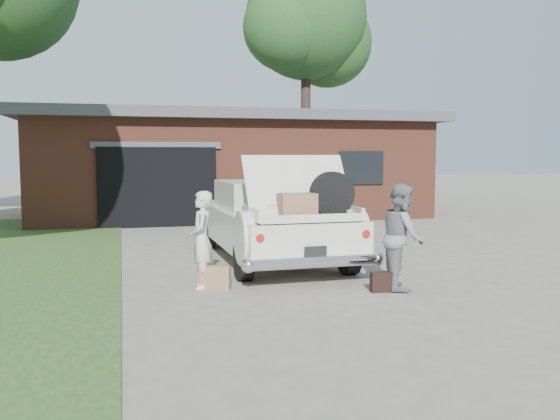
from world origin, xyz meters
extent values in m
plane|color=gray|center=(0.00, 0.00, 0.00)|extent=(90.00, 90.00, 0.00)
cube|color=brown|center=(1.00, 11.50, 1.50)|extent=(12.00, 7.00, 3.00)
cube|color=#4C4C51|center=(1.00, 11.50, 3.15)|extent=(12.80, 7.80, 0.30)
cube|color=black|center=(-1.50, 8.05, 1.10)|extent=(3.20, 0.30, 2.20)
cube|color=#4C4C51|center=(-1.50, 7.98, 2.25)|extent=(3.50, 0.12, 0.18)
cube|color=black|center=(4.50, 7.98, 1.60)|extent=(1.40, 0.08, 1.00)
cylinder|color=#38281E|center=(5.64, 17.18, 3.21)|extent=(0.44, 0.44, 6.42)
sphere|color=#2F5121|center=(5.64, 17.18, 8.03)|extent=(5.41, 5.41, 5.41)
sphere|color=#2F5121|center=(6.86, 17.72, 7.11)|extent=(4.06, 4.06, 4.06)
sphere|color=#2F5121|center=(4.56, 16.51, 7.45)|extent=(3.78, 3.78, 3.78)
cube|color=beige|center=(0.24, 2.24, 0.63)|extent=(2.01, 5.10, 0.66)
cube|color=#B2AE9D|center=(0.24, 2.54, 1.22)|extent=(1.70, 2.05, 0.53)
cube|color=black|center=(0.22, 3.51, 1.20)|extent=(1.57, 0.11, 0.45)
cube|color=black|center=(0.26, 1.58, 1.20)|extent=(1.57, 0.11, 0.45)
cylinder|color=black|center=(-0.62, 0.50, 0.33)|extent=(0.23, 0.67, 0.67)
cylinder|color=black|center=(1.16, 0.53, 0.33)|extent=(0.23, 0.67, 0.67)
cylinder|color=black|center=(-0.68, 3.95, 0.33)|extent=(0.23, 0.67, 0.67)
cylinder|color=black|center=(1.11, 3.98, 0.33)|extent=(0.23, 0.67, 0.67)
cylinder|color=silver|center=(0.29, -0.34, 0.41)|extent=(2.08, 0.22, 0.18)
cylinder|color=#A5140F|center=(-0.54, -0.29, 0.79)|extent=(0.12, 0.10, 0.12)
cylinder|color=#A5140F|center=(1.12, -0.26, 0.79)|extent=(0.12, 0.10, 0.12)
cube|color=black|center=(0.29, -0.36, 0.56)|extent=(0.34, 0.03, 0.17)
cube|color=black|center=(0.28, 0.31, 0.98)|extent=(1.59, 1.14, 0.04)
cube|color=beige|center=(-0.53, 0.30, 1.08)|extent=(0.08, 1.12, 0.18)
cube|color=beige|center=(1.09, 0.33, 1.08)|extent=(0.08, 1.12, 0.18)
cube|color=beige|center=(0.29, -0.24, 1.04)|extent=(1.62, 0.09, 0.12)
cube|color=beige|center=(0.27, 0.55, 1.49)|extent=(1.71, 0.71, 0.99)
cube|color=#3E2C1A|center=(0.03, 0.53, 1.11)|extent=(0.64, 0.42, 0.20)
cube|color=#99684E|center=(0.16, 0.18, 1.20)|extent=(0.57, 0.38, 0.39)
cube|color=black|center=(0.34, 0.63, 1.09)|extent=(0.55, 0.36, 0.17)
cylinder|color=black|center=(0.77, 0.27, 1.36)|extent=(0.72, 0.17, 0.72)
imported|color=beige|center=(-1.33, 0.16, 0.73)|extent=(0.42, 0.57, 1.45)
imported|color=slate|center=(1.53, -0.66, 0.79)|extent=(0.78, 0.90, 1.57)
cube|color=#92724A|center=(-1.15, 0.02, 0.18)|extent=(0.47, 0.31, 0.35)
cube|color=black|center=(1.19, -0.79, 0.15)|extent=(0.39, 0.14, 0.30)
camera|label=1|loc=(-2.46, -8.57, 1.98)|focal=38.00mm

